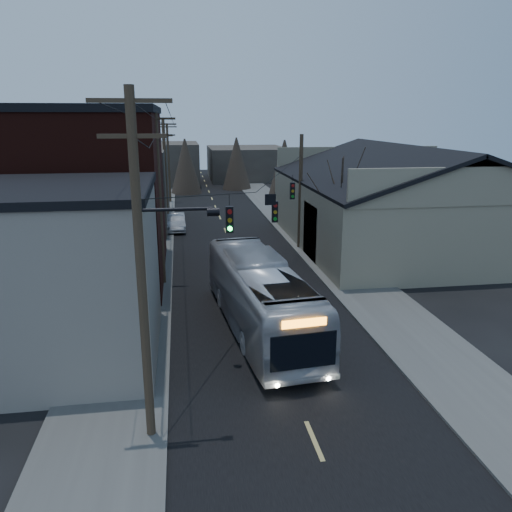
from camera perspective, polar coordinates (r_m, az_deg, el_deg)
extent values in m
plane|color=black|center=(15.09, 8.83, -24.56)|extent=(160.00, 160.00, 0.00)
cube|color=black|center=(42.22, -3.27, 2.34)|extent=(9.00, 110.00, 0.02)
cube|color=#474744|center=(42.13, -12.11, 2.05)|extent=(4.00, 110.00, 0.12)
cube|color=#474744|center=(43.28, 5.33, 2.70)|extent=(4.00, 110.00, 0.12)
cube|color=slate|center=(21.50, -22.28, -2.32)|extent=(8.00, 8.00, 7.00)
cube|color=black|center=(31.89, -19.90, 6.23)|extent=(10.00, 12.00, 10.00)
cube|color=#38322C|center=(47.67, -15.59, 7.59)|extent=(9.00, 14.00, 7.00)
cube|color=gray|center=(40.30, 16.19, 4.72)|extent=(16.00, 20.00, 5.00)
cube|color=black|center=(38.28, 11.08, 10.25)|extent=(8.16, 20.60, 2.86)
cube|color=black|center=(41.64, 21.67, 9.87)|extent=(8.16, 20.60, 2.86)
cube|color=#38322C|center=(76.25, -10.45, 10.33)|extent=(10.00, 12.00, 6.00)
cube|color=#38322C|center=(81.96, -1.07, 10.58)|extent=(12.00, 14.00, 5.00)
cone|color=black|center=(33.15, 9.62, 4.81)|extent=(0.40, 0.40, 7.20)
cylinder|color=#382B1E|center=(14.66, -12.97, -2.42)|extent=(0.28, 0.28, 10.50)
cube|color=#382B1E|center=(13.98, -14.23, 16.84)|extent=(2.20, 0.12, 0.12)
cylinder|color=#382B1E|center=(29.33, -10.96, 6.13)|extent=(0.28, 0.28, 10.00)
cube|color=#382B1E|center=(28.95, -11.45, 15.14)|extent=(2.20, 0.12, 0.12)
cylinder|color=#382B1E|center=(44.22, -10.29, 8.96)|extent=(0.28, 0.28, 9.50)
cube|color=#382B1E|center=(43.94, -10.57, 14.60)|extent=(2.20, 0.12, 0.12)
cylinder|color=#382B1E|center=(59.16, -9.95, 10.36)|extent=(0.28, 0.28, 9.00)
cube|color=#382B1E|center=(58.95, -10.14, 14.33)|extent=(2.20, 0.12, 0.12)
cylinder|color=#382B1E|center=(37.38, 5.09, 7.19)|extent=(0.28, 0.28, 8.50)
cube|color=black|center=(18.88, -3.04, 4.17)|extent=(0.28, 0.20, 1.00)
cube|color=black|center=(23.74, 2.17, 5.07)|extent=(0.28, 0.20, 1.00)
cube|color=black|center=(29.97, 4.18, 7.44)|extent=(0.28, 0.20, 1.00)
imported|color=#A1A5AD|center=(23.20, 0.48, -4.57)|extent=(4.02, 12.32, 3.37)
imported|color=#9B9CA2|center=(44.59, -9.15, 3.84)|extent=(1.71, 4.54, 1.48)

